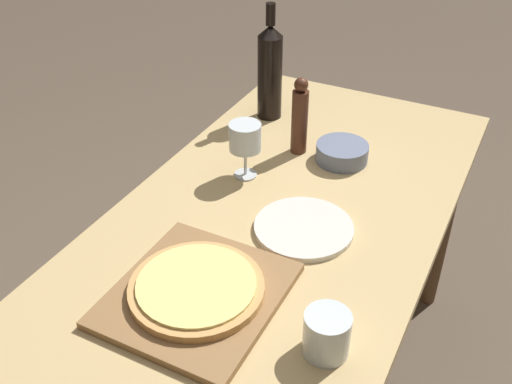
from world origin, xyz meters
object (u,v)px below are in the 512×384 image
wine_bottle (270,71)px  wine_glass (245,139)px  pepper_mill (300,117)px  pizza (196,287)px  small_bowl (342,153)px

wine_bottle → wine_glass: bearing=-74.5°
pepper_mill → wine_glass: bearing=-112.4°
wine_bottle → wine_glass: 0.35m
pizza → wine_glass: (-0.12, 0.45, 0.08)m
pizza → pepper_mill: 0.63m
pizza → wine_glass: bearing=105.6°
wine_glass → pizza: bearing=-74.4°
pepper_mill → small_bowl: 0.15m
pizza → wine_glass: size_ratio=1.80×
wine_bottle → small_bowl: bearing=-26.8°
wine_glass → small_bowl: wine_glass is taller
pizza → wine_bottle: bearing=105.5°
wine_glass → small_bowl: 0.29m
wine_bottle → pepper_mill: wine_bottle is taller
pepper_mill → small_bowl: size_ratio=1.55×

